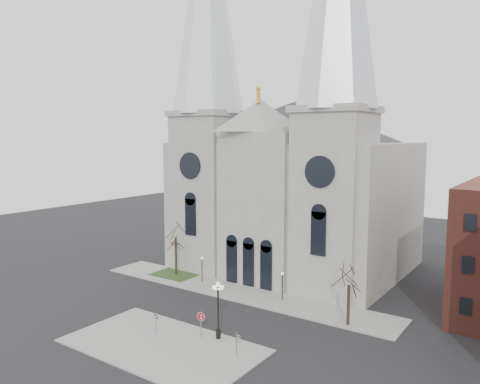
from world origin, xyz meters
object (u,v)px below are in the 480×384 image
Objects in this scene: stop_sign at (201,319)px; one_way_sign at (156,320)px; street_name_sign at (237,343)px; globe_lamp at (218,303)px.

stop_sign is 1.25× the size of one_way_sign.
stop_sign is 4.47m from one_way_sign.
stop_sign is at bearing 41.68° from one_way_sign.
street_name_sign is (9.06, 0.62, -0.09)m from one_way_sign.
globe_lamp is (1.45, 0.76, 1.65)m from stop_sign.
globe_lamp is 4.63m from street_name_sign.
stop_sign is 2.32m from globe_lamp.
street_name_sign is at bearing 20.75° from one_way_sign.
one_way_sign is at bearing -162.83° from street_name_sign.
street_name_sign is at bearing -29.32° from globe_lamp.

